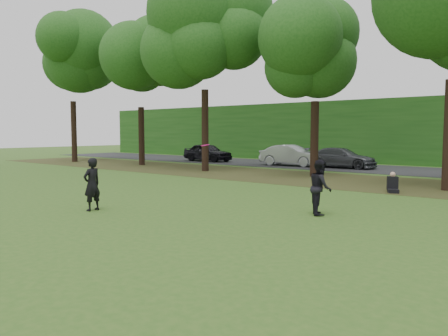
% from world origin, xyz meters
% --- Properties ---
extents(ground, '(120.00, 120.00, 0.00)m').
position_xyz_m(ground, '(0.00, 0.00, 0.00)').
color(ground, '#2E551A').
rests_on(ground, ground).
extents(leaf_litter, '(60.00, 7.00, 0.01)m').
position_xyz_m(leaf_litter, '(0.00, 13.00, 0.01)').
color(leaf_litter, '#402B16').
rests_on(leaf_litter, ground).
extents(street, '(70.00, 7.00, 0.02)m').
position_xyz_m(street, '(0.00, 21.00, 0.01)').
color(street, black).
rests_on(street, ground).
extents(far_hedge, '(70.00, 3.00, 5.00)m').
position_xyz_m(far_hedge, '(0.00, 27.00, 2.50)').
color(far_hedge, '#1C4C15').
rests_on(far_hedge, ground).
extents(player_left, '(0.44, 0.63, 1.65)m').
position_xyz_m(player_left, '(-3.51, 0.13, 0.83)').
color(player_left, black).
rests_on(player_left, ground).
extents(player_right, '(0.96, 1.01, 1.64)m').
position_xyz_m(player_right, '(2.32, 4.00, 0.82)').
color(player_right, black).
rests_on(player_right, ground).
extents(parked_cars, '(33.66, 3.63, 1.52)m').
position_xyz_m(parked_cars, '(-0.41, 19.76, 0.75)').
color(parked_cars, black).
rests_on(parked_cars, street).
extents(frisbee, '(0.34, 0.34, 0.08)m').
position_xyz_m(frisbee, '(-0.61, 2.18, 2.05)').
color(frisbee, '#F41486').
rests_on(frisbee, ground).
extents(seated_person, '(0.68, 0.83, 0.83)m').
position_xyz_m(seated_person, '(2.42, 10.28, 0.31)').
color(seated_person, black).
rests_on(seated_person, ground).
extents(tree_line, '(55.30, 7.90, 12.31)m').
position_xyz_m(tree_line, '(-0.34, 12.94, 7.84)').
color(tree_line, black).
rests_on(tree_line, ground).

